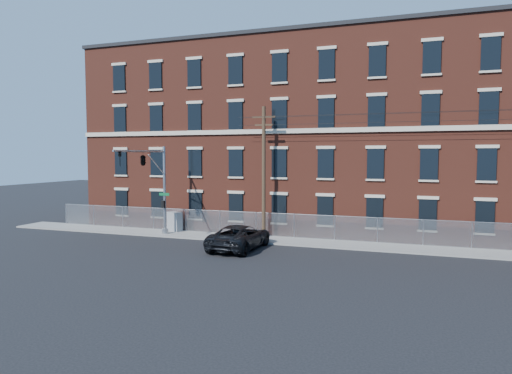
{
  "coord_description": "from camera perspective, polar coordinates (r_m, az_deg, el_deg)",
  "views": [
    {
      "loc": [
        12.65,
        -27.12,
        6.4
      ],
      "look_at": [
        1.93,
        4.0,
        4.1
      ],
      "focal_mm": 31.63,
      "sensor_mm": 36.0,
      "label": 1
    }
  ],
  "objects": [
    {
      "name": "utility_pole_near",
      "position": [
        34.42,
        0.99,
        2.22
      ],
      "size": [
        1.8,
        0.28,
        10.0
      ],
      "color": "#453422",
      "rests_on": "ground"
    },
    {
      "name": "utility_cabinet",
      "position": [
        38.25,
        -10.24,
        -4.32
      ],
      "size": [
        1.41,
        1.04,
        1.59
      ],
      "primitive_type": "cube",
      "rotation": [
        0.0,
        0.0,
        -0.35
      ],
      "color": "gray",
      "rests_on": "sidewalk"
    },
    {
      "name": "pickup_truck",
      "position": [
        31.1,
        -2.07,
        -6.31
      ],
      "size": [
        3.05,
        6.16,
        1.68
      ],
      "primitive_type": "imported",
      "rotation": [
        0.0,
        0.0,
        3.1
      ],
      "color": "black",
      "rests_on": "ground"
    },
    {
      "name": "traffic_signal_mast",
      "position": [
        34.75,
        -13.47,
        2.21
      ],
      "size": [
        0.9,
        6.75,
        7.0
      ],
      "color": "#9EA0A5",
      "rests_on": "ground"
    },
    {
      "name": "ground",
      "position": [
        30.6,
        -5.92,
        -8.1
      ],
      "size": [
        140.0,
        140.0,
        0.0
      ],
      "primitive_type": "plane",
      "color": "black",
      "rests_on": "ground"
    },
    {
      "name": "mill_building",
      "position": [
        41.09,
        18.2,
        6.23
      ],
      "size": [
        55.3,
        14.32,
        16.3
      ],
      "color": "maroon",
      "rests_on": "ground"
    },
    {
      "name": "sidewalk",
      "position": [
        32.74,
        17.66,
        -7.36
      ],
      "size": [
        65.0,
        3.0,
        0.12
      ],
      "primitive_type": "cube",
      "color": "gray",
      "rests_on": "ground"
    },
    {
      "name": "chain_link_fence",
      "position": [
        33.85,
        17.75,
        -5.28
      ],
      "size": [
        59.06,
        0.06,
        1.85
      ],
      "color": "#A5A8AD",
      "rests_on": "ground"
    }
  ]
}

